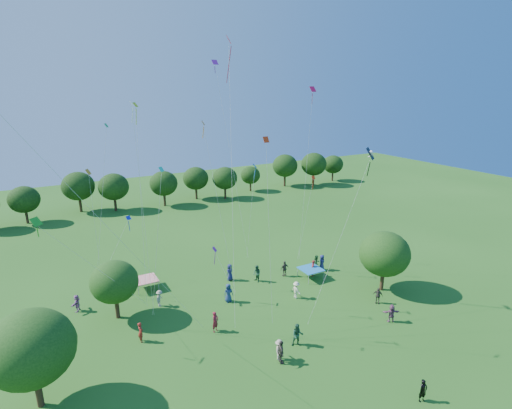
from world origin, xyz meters
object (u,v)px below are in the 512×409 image
(near_tree_west, at_px, (31,348))
(tent_red_stripe, at_px, (146,279))
(red_high_kite, at_px, (230,91))
(pirate_kite, at_px, (369,159))
(near_tree_east, at_px, (385,254))
(tent_blue, at_px, (311,269))
(near_tree_north, at_px, (114,282))
(man_in_black, at_px, (423,391))

(near_tree_west, height_order, tent_red_stripe, near_tree_west)
(red_high_kite, bearing_deg, pirate_kite, -45.89)
(red_high_kite, bearing_deg, near_tree_west, -159.86)
(near_tree_east, distance_m, tent_blue, 7.81)
(tent_blue, xyz_separation_m, red_high_kite, (-9.15, 0.01, 18.26))
(near_tree_west, distance_m, pirate_kite, 26.69)
(tent_red_stripe, bearing_deg, pirate_kite, -44.20)
(pirate_kite, bearing_deg, near_tree_north, 150.61)
(tent_red_stripe, height_order, pirate_kite, pirate_kite)
(tent_red_stripe, distance_m, tent_blue, 17.11)
(near_tree_east, distance_m, man_in_black, 15.35)
(red_high_kite, bearing_deg, man_in_black, -74.36)
(red_high_kite, bearing_deg, near_tree_east, -21.91)
(tent_blue, distance_m, man_in_black, 18.17)
(near_tree_north, bearing_deg, near_tree_west, -127.65)
(man_in_black, bearing_deg, near_tree_west, 159.90)
(near_tree_north, distance_m, man_in_black, 25.13)
(near_tree_west, bearing_deg, pirate_kite, -5.00)
(near_tree_east, bearing_deg, near_tree_west, -178.99)
(near_tree_east, height_order, pirate_kite, pirate_kite)
(pirate_kite, distance_m, red_high_kite, 12.59)
(near_tree_north, bearing_deg, tent_blue, -6.10)
(near_tree_west, bearing_deg, man_in_black, -28.19)
(near_tree_west, relative_size, tent_red_stripe, 3.01)
(man_in_black, relative_size, pirate_kite, 0.12)
(near_tree_east, height_order, man_in_black, near_tree_east)
(red_high_kite, bearing_deg, near_tree_north, 168.68)
(near_tree_west, distance_m, tent_blue, 26.71)
(near_tree_north, bearing_deg, tent_red_stripe, 49.04)
(near_tree_west, relative_size, man_in_black, 4.18)
(tent_red_stripe, xyz_separation_m, tent_blue, (15.96, -6.16, 0.00))
(near_tree_north, relative_size, red_high_kite, 0.24)
(near_tree_north, distance_m, red_high_kite, 19.01)
(near_tree_west, xyz_separation_m, tent_red_stripe, (9.85, 12.25, -3.21))
(near_tree_north, height_order, red_high_kite, red_high_kite)
(tent_red_stripe, xyz_separation_m, pirate_kite, (14.82, -14.41, 13.17))
(tent_blue, bearing_deg, man_in_black, -103.37)
(man_in_black, relative_size, red_high_kite, 0.07)
(man_in_black, bearing_deg, near_tree_east, 61.84)
(tent_blue, height_order, man_in_black, man_in_black)
(near_tree_west, xyz_separation_m, pirate_kite, (24.67, -2.16, 9.96))
(near_tree_east, bearing_deg, tent_red_stripe, 150.44)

